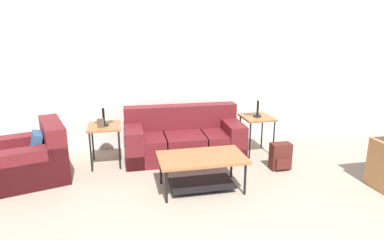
{
  "coord_description": "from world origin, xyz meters",
  "views": [
    {
      "loc": [
        -1.02,
        -1.61,
        2.11
      ],
      "look_at": [
        -0.01,
        3.04,
        0.8
      ],
      "focal_mm": 32.0,
      "sensor_mm": 36.0,
      "label": 1
    }
  ],
  "objects_px": {
    "side_table_right": "(257,120)",
    "table_lamp_left": "(102,99)",
    "couch": "(183,139)",
    "table_lamp_right": "(259,93)",
    "armchair": "(32,159)",
    "backpack": "(280,157)",
    "side_table_left": "(104,130)",
    "coffee_table": "(202,165)"
  },
  "relations": [
    {
      "from": "side_table_right",
      "to": "table_lamp_left",
      "type": "height_order",
      "value": "table_lamp_left"
    },
    {
      "from": "couch",
      "to": "table_lamp_right",
      "type": "relative_size",
      "value": 3.63
    },
    {
      "from": "couch",
      "to": "table_lamp_right",
      "type": "bearing_deg",
      "value": -4.07
    },
    {
      "from": "couch",
      "to": "armchair",
      "type": "relative_size",
      "value": 1.6
    },
    {
      "from": "couch",
      "to": "backpack",
      "type": "xyz_separation_m",
      "value": [
        1.34,
        -0.84,
        -0.1
      ]
    },
    {
      "from": "couch",
      "to": "table_lamp_right",
      "type": "distance_m",
      "value": 1.46
    },
    {
      "from": "side_table_left",
      "to": "table_lamp_left",
      "type": "xyz_separation_m",
      "value": [
        0.0,
        -0.0,
        0.48
      ]
    },
    {
      "from": "coffee_table",
      "to": "table_lamp_right",
      "type": "height_order",
      "value": "table_lamp_right"
    },
    {
      "from": "table_lamp_left",
      "to": "backpack",
      "type": "relative_size",
      "value": 1.29
    },
    {
      "from": "couch",
      "to": "table_lamp_left",
      "type": "relative_size",
      "value": 3.63
    },
    {
      "from": "side_table_right",
      "to": "table_lamp_right",
      "type": "height_order",
      "value": "table_lamp_right"
    },
    {
      "from": "armchair",
      "to": "coffee_table",
      "type": "height_order",
      "value": "armchair"
    },
    {
      "from": "backpack",
      "to": "couch",
      "type": "bearing_deg",
      "value": 147.95
    },
    {
      "from": "couch",
      "to": "side_table_right",
      "type": "relative_size",
      "value": 3.01
    },
    {
      "from": "side_table_left",
      "to": "armchair",
      "type": "bearing_deg",
      "value": -163.28
    },
    {
      "from": "table_lamp_right",
      "to": "couch",
      "type": "bearing_deg",
      "value": 175.93
    },
    {
      "from": "backpack",
      "to": "side_table_left",
      "type": "bearing_deg",
      "value": 163.89
    },
    {
      "from": "coffee_table",
      "to": "table_lamp_left",
      "type": "xyz_separation_m",
      "value": [
        -1.26,
        1.14,
        0.7
      ]
    },
    {
      "from": "couch",
      "to": "side_table_right",
      "type": "xyz_separation_m",
      "value": [
        1.25,
        -0.09,
        0.27
      ]
    },
    {
      "from": "couch",
      "to": "table_lamp_right",
      "type": "height_order",
      "value": "table_lamp_right"
    },
    {
      "from": "side_table_right",
      "to": "backpack",
      "type": "bearing_deg",
      "value": -83.42
    },
    {
      "from": "side_table_right",
      "to": "backpack",
      "type": "height_order",
      "value": "side_table_right"
    },
    {
      "from": "table_lamp_right",
      "to": "backpack",
      "type": "distance_m",
      "value": 1.14
    },
    {
      "from": "armchair",
      "to": "table_lamp_right",
      "type": "xyz_separation_m",
      "value": [
        3.51,
        0.3,
        0.76
      ]
    },
    {
      "from": "armchair",
      "to": "table_lamp_right",
      "type": "distance_m",
      "value": 3.61
    },
    {
      "from": "armchair",
      "to": "coffee_table",
      "type": "xyz_separation_m",
      "value": [
        2.27,
        -0.84,
        0.06
      ]
    },
    {
      "from": "table_lamp_left",
      "to": "backpack",
      "type": "bearing_deg",
      "value": -16.11
    },
    {
      "from": "coffee_table",
      "to": "side_table_right",
      "type": "xyz_separation_m",
      "value": [
        1.24,
        1.14,
        0.23
      ]
    },
    {
      "from": "armchair",
      "to": "side_table_right",
      "type": "bearing_deg",
      "value": 4.93
    },
    {
      "from": "couch",
      "to": "side_table_right",
      "type": "bearing_deg",
      "value": -4.07
    },
    {
      "from": "side_table_left",
      "to": "table_lamp_right",
      "type": "xyz_separation_m",
      "value": [
        2.5,
        -0.0,
        0.48
      ]
    },
    {
      "from": "side_table_right",
      "to": "table_lamp_right",
      "type": "xyz_separation_m",
      "value": [
        0.0,
        -0.0,
        0.48
      ]
    },
    {
      "from": "side_table_right",
      "to": "coffee_table",
      "type": "bearing_deg",
      "value": -137.48
    },
    {
      "from": "side_table_left",
      "to": "table_lamp_left",
      "type": "height_order",
      "value": "table_lamp_left"
    },
    {
      "from": "armchair",
      "to": "table_lamp_left",
      "type": "relative_size",
      "value": 2.27
    },
    {
      "from": "coffee_table",
      "to": "table_lamp_right",
      "type": "distance_m",
      "value": 1.83
    },
    {
      "from": "couch",
      "to": "backpack",
      "type": "relative_size",
      "value": 4.7
    },
    {
      "from": "coffee_table",
      "to": "table_lamp_left",
      "type": "bearing_deg",
      "value": 137.86
    },
    {
      "from": "side_table_left",
      "to": "backpack",
      "type": "height_order",
      "value": "side_table_left"
    },
    {
      "from": "table_lamp_right",
      "to": "backpack",
      "type": "xyz_separation_m",
      "value": [
        0.09,
        -0.75,
        -0.85
      ]
    },
    {
      "from": "side_table_right",
      "to": "table_lamp_right",
      "type": "bearing_deg",
      "value": -90.0
    },
    {
      "from": "table_lamp_left",
      "to": "table_lamp_right",
      "type": "xyz_separation_m",
      "value": [
        2.5,
        0.0,
        0.0
      ]
    }
  ]
}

